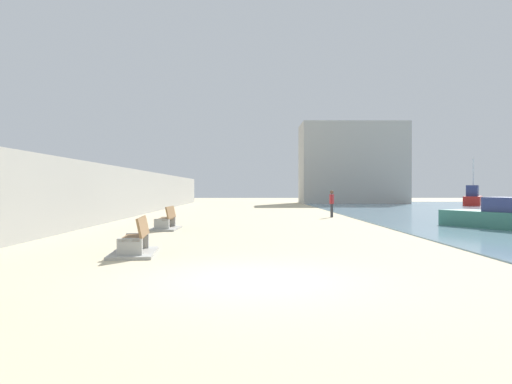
% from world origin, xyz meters
% --- Properties ---
extents(ground_plane, '(120.00, 120.00, 0.00)m').
position_xyz_m(ground_plane, '(0.00, 18.00, 0.00)').
color(ground_plane, '#C6B793').
extents(seawall, '(0.80, 64.00, 2.92)m').
position_xyz_m(seawall, '(-7.50, 18.00, 1.46)').
color(seawall, '#9E9E99').
rests_on(seawall, ground).
extents(bench_near, '(1.31, 2.20, 0.98)m').
position_xyz_m(bench_near, '(-2.94, 3.45, 0.23)').
color(bench_near, '#9E9E99').
rests_on(bench_near, ground).
extents(bench_far, '(1.14, 2.12, 0.98)m').
position_xyz_m(bench_far, '(-3.50, 10.92, 0.23)').
color(bench_far, '#9E9E99').
rests_on(bench_far, ground).
extents(person_walking, '(0.31, 0.47, 1.63)m').
position_xyz_m(person_walking, '(4.90, 19.17, 0.94)').
color(person_walking, '#333338').
rests_on(person_walking, ground).
extents(boat_far_left, '(3.70, 4.99, 1.32)m').
position_xyz_m(boat_far_left, '(10.66, 10.94, 0.53)').
color(boat_far_left, '#337060').
rests_on(boat_far_left, water_bay).
extents(boat_mid_bay, '(4.02, 5.65, 4.95)m').
position_xyz_m(boat_mid_bay, '(22.61, 38.56, 0.78)').
color(boat_mid_bay, red).
rests_on(boat_mid_bay, water_bay).
extents(harbor_building, '(12.00, 6.00, 9.30)m').
position_xyz_m(harbor_building, '(11.89, 46.00, 4.65)').
color(harbor_building, '#ADAAA3').
rests_on(harbor_building, ground).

